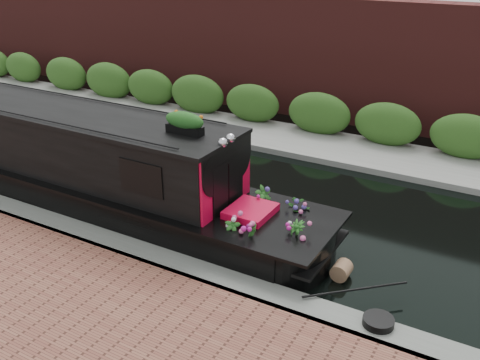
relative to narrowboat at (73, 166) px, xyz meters
The scene contains 8 objects.
ground 3.93m from the narrowboat, 30.12° to the left, with size 80.00×80.00×0.00m, color black.
near_bank_coping 3.69m from the narrowboat, 22.45° to the right, with size 40.00×0.60×0.50m, color slate.
far_bank_path 7.02m from the narrowboat, 61.53° to the left, with size 40.00×2.40×0.34m, color gray.
far_hedge 7.82m from the narrowboat, 64.70° to the left, with size 40.00×1.10×2.80m, color #2D551C.
far_brick_wall 9.75m from the narrowboat, 70.00° to the left, with size 40.00×1.00×8.00m, color #501D1B.
narrowboat is the anchor object (origin of this frame).
rope_fender 6.64m from the narrowboat, ahead, with size 0.33×0.33×0.36m, color #886448.
coiled_mooring_rope 7.76m from the narrowboat, ahead, with size 0.48×0.48×0.12m, color black.
Camera 1 is at (5.73, -9.96, 5.64)m, focal length 40.00 mm.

